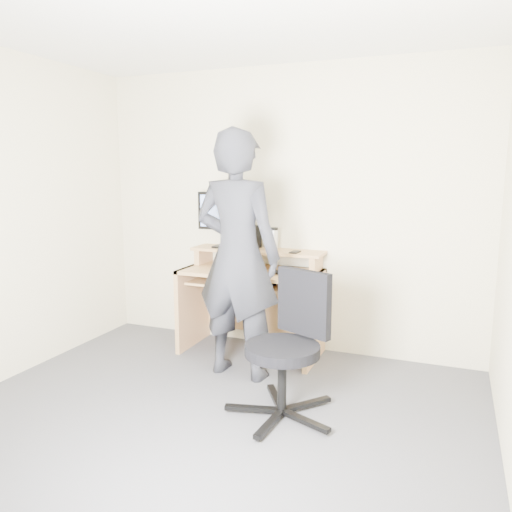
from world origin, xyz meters
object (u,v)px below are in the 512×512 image
Objects in this scene: desk at (254,291)px; office_chair at (290,340)px; person at (237,256)px; monitor at (226,215)px.

office_chair is at bearing -57.17° from desk.
monitor is at bearing -53.67° from person.
office_chair is (0.96, -1.07, -0.70)m from monitor.
office_chair is 0.87m from person.
desk is 0.73m from monitor.
person is at bearing -61.36° from monitor.
person is at bearing -81.62° from desk.
office_chair is (0.66, -1.02, -0.04)m from desk.
desk is at bearing -77.26° from person.
person reaches higher than desk.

